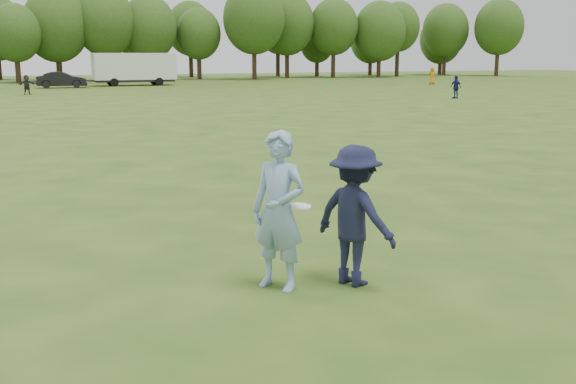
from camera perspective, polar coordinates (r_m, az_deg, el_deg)
name	(u,v)px	position (r m, az deg, el deg)	size (l,w,h in m)	color
ground	(309,303)	(8.57, 1.83, -9.38)	(200.00, 200.00, 0.00)	#294B15
thrower	(279,211)	(8.81, -0.79, -1.60)	(0.77, 0.50, 2.11)	#82A4C9
defender	(355,216)	(9.05, 5.70, -1.99)	(1.23, 0.71, 1.90)	#171A33
player_far_b	(456,87)	(49.51, 14.01, 8.62)	(0.95, 0.39, 1.61)	navy
player_far_c	(432,76)	(71.52, 12.11, 9.59)	(0.88, 0.57, 1.80)	#C17D16
player_far_d	(27,85)	(56.61, -21.24, 8.47)	(1.41, 0.45, 1.52)	#282828
car_f	(62,80)	(66.80, -18.61, 8.99)	(1.58, 4.54, 1.50)	black
field_cone	(328,94)	(50.67, 3.44, 8.26)	(0.28, 0.28, 0.30)	#DD5D0B
disc_in_play	(301,206)	(8.73, 1.10, -1.22)	(0.32, 0.32, 0.06)	white
cargo_trailer	(134,68)	(69.84, -12.89, 10.23)	(9.00, 2.75, 3.20)	white
treeline	(55,26)	(84.45, -19.15, 13.12)	(130.35, 18.39, 11.74)	#332114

